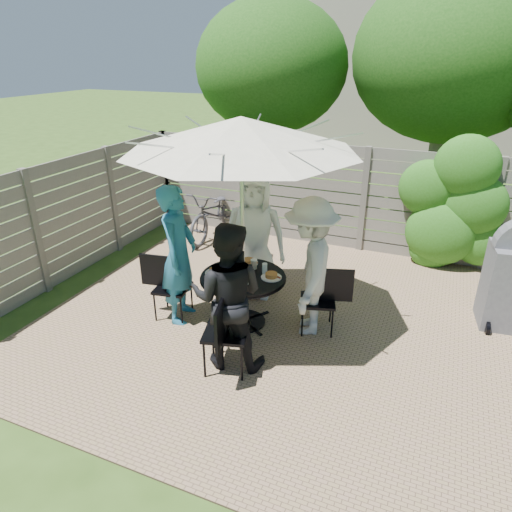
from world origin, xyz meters
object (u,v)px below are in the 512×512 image
at_px(chair_right, 318,312).
at_px(plate_left, 215,272).
at_px(chair_left, 172,299).
at_px(bicycle, 215,213).
at_px(chair_back, 256,271).
at_px(person_front, 228,297).
at_px(glass_front, 247,281).
at_px(glass_right, 265,269).
at_px(syrup_jug, 239,268).
at_px(person_left, 179,255).
at_px(patio_table, 243,290).
at_px(plate_front, 237,287).
at_px(glass_back, 239,261).
at_px(plate_back, 248,262).
at_px(person_back, 254,235).
at_px(plate_right, 271,276).
at_px(person_right, 310,268).
at_px(umbrella, 241,134).
at_px(chair_front, 226,347).
at_px(coffee_cup, 254,264).

height_order(chair_right, plate_left, chair_right).
height_order(chair_left, bicycle, bicycle).
bearing_deg(chair_back, plate_left, -22.99).
xyz_separation_m(person_front, chair_right, (0.75, 1.03, -0.59)).
bearing_deg(person_front, chair_back, -89.98).
relative_size(person_front, glass_front, 12.21).
distance_m(chair_left, bicycle, 2.95).
relative_size(person_front, glass_right, 12.21).
distance_m(chair_left, syrup_jug, 1.04).
bearing_deg(glass_right, chair_left, -162.19).
distance_m(person_left, glass_front, 0.98).
height_order(patio_table, chair_left, chair_left).
distance_m(chair_left, person_front, 1.40).
relative_size(plate_front, glass_back, 1.86).
bearing_deg(plate_back, person_back, 102.97).
relative_size(plate_right, glass_back, 1.86).
bearing_deg(bicycle, person_right, -42.61).
relative_size(plate_front, glass_right, 1.86).
relative_size(glass_front, glass_right, 1.00).
relative_size(person_right, plate_right, 6.78).
xyz_separation_m(chair_back, glass_right, (0.45, -0.78, 0.48)).
height_order(person_front, plate_front, person_front).
xyz_separation_m(umbrella, chair_right, (0.94, 0.22, -2.18)).
height_order(chair_front, person_right, person_right).
bearing_deg(plate_right, person_front, -100.48).
bearing_deg(chair_left, bicycle, 97.31).
distance_m(chair_back, glass_right, 1.02).
height_order(person_left, glass_back, person_left).
relative_size(person_back, chair_front, 1.86).
relative_size(chair_left, plate_right, 3.41).
bearing_deg(umbrella, person_right, 12.97).
relative_size(person_back, plate_right, 7.07).
bearing_deg(plate_back, person_right, -10.48).
height_order(patio_table, plate_left, plate_left).
xyz_separation_m(person_left, coffee_cup, (0.86, 0.42, -0.16)).
height_order(chair_back, person_front, person_front).
bearing_deg(plate_front, person_left, 169.52).
distance_m(syrup_jug, bicycle, 3.10).
distance_m(person_left, syrup_jug, 0.78).
distance_m(chair_front, chair_right, 1.37).
relative_size(chair_front, glass_back, 7.05).
relative_size(chair_left, chair_right, 1.01).
xyz_separation_m(umbrella, plate_back, (-0.08, 0.35, -1.72)).
relative_size(glass_right, syrup_jug, 0.88).
bearing_deg(coffee_cup, umbrella, -101.48).
xyz_separation_m(umbrella, bicycle, (-1.77, 2.61, -1.98)).
bearing_deg(plate_left, umbrella, 12.97).
bearing_deg(glass_right, patio_table, -145.03).
bearing_deg(umbrella, chair_left, -167.10).
bearing_deg(chair_right, glass_right, -12.62).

